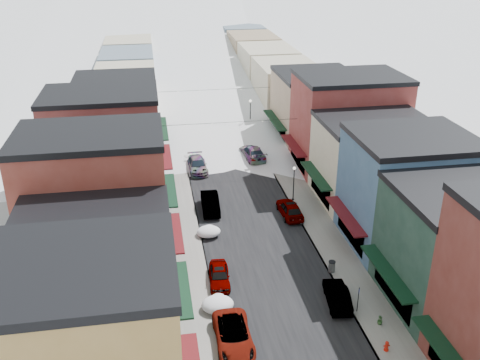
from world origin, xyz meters
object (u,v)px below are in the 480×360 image
object	(u,v)px
car_green_sedan	(337,295)
fire_hydrant	(387,346)
trash_can	(332,266)
streetlamp_near	(294,179)
car_white_suv	(233,335)
car_silver_sedan	(219,275)
car_dark_hatch	(210,203)

from	to	relation	value
car_green_sedan	fire_hydrant	xyz separation A→B (m)	(1.55, -5.71, -0.24)
car_green_sedan	trash_can	size ratio (longest dim) A/B	4.46
fire_hydrant	streetlamp_near	distance (m)	23.51
car_white_suv	streetlamp_near	size ratio (longest dim) A/B	1.41
streetlamp_near	car_silver_sedan	bearing A→B (deg)	-126.00
fire_hydrant	car_green_sedan	bearing A→B (deg)	105.14
car_white_suv	trash_can	xyz separation A→B (m)	(9.50, 7.16, -0.09)
trash_can	car_white_suv	bearing A→B (deg)	-143.00
trash_can	car_dark_hatch	bearing A→B (deg)	123.54
trash_can	streetlamp_near	bearing A→B (deg)	88.77
trash_can	streetlamp_near	xyz separation A→B (m)	(0.30, 13.73, 1.92)
fire_hydrant	car_silver_sedan	bearing A→B (deg)	135.61
trash_can	fire_hydrant	bearing A→B (deg)	-86.19
car_dark_hatch	car_green_sedan	size ratio (longest dim) A/B	1.12
car_dark_hatch	car_green_sedan	bearing A→B (deg)	-63.62
car_silver_sedan	streetlamp_near	xyz separation A→B (m)	(9.80, 13.48, 1.88)
car_silver_sedan	fire_hydrant	distance (m)	14.20
fire_hydrant	car_white_suv	bearing A→B (deg)	166.01
trash_can	streetlamp_near	world-z (taller)	streetlamp_near
car_silver_sedan	car_dark_hatch	world-z (taller)	car_dark_hatch
car_silver_sedan	car_dark_hatch	xyz separation A→B (m)	(0.80, 12.88, 0.12)
streetlamp_near	car_green_sedan	bearing A→B (deg)	-93.86
car_green_sedan	car_white_suv	bearing A→B (deg)	27.87
car_green_sedan	car_silver_sedan	bearing A→B (deg)	-18.58
car_dark_hatch	fire_hydrant	bearing A→B (deg)	-65.86
car_silver_sedan	trash_can	size ratio (longest dim) A/B	4.11
car_dark_hatch	streetlamp_near	size ratio (longest dim) A/B	1.29
car_white_suv	car_green_sedan	world-z (taller)	car_white_suv
car_dark_hatch	car_silver_sedan	bearing A→B (deg)	-91.69
car_dark_hatch	trash_can	size ratio (longest dim) A/B	4.98
car_white_suv	streetlamp_near	world-z (taller)	streetlamp_near
car_silver_sedan	fire_hydrant	xyz separation A→B (m)	(10.15, -9.93, -0.21)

